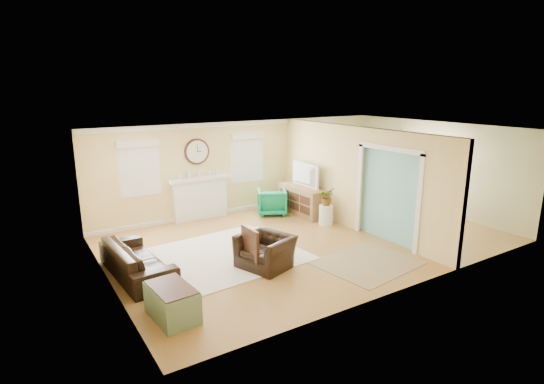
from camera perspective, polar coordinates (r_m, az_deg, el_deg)
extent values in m
plane|color=#A27237|center=(10.23, 4.72, -6.30)|extent=(9.00, 9.00, 0.00)
cube|color=#D8BE70|center=(12.33, -3.56, 3.49)|extent=(9.00, 0.02, 2.60)
cube|color=#D8BE70|center=(7.77, 18.32, -3.49)|extent=(9.00, 0.02, 2.60)
cube|color=#D8BE70|center=(8.07, -21.61, -3.13)|extent=(0.02, 6.00, 2.60)
cube|color=#D8BE70|center=(13.03, 20.90, 3.16)|extent=(0.02, 6.00, 2.60)
cube|color=white|center=(9.65, 5.03, 8.34)|extent=(9.00, 6.00, 0.02)
cube|color=#D8BE70|center=(11.85, 6.59, 2.99)|extent=(0.12, 3.20, 2.60)
cube|color=#D8BE70|center=(9.22, 21.91, -1.10)|extent=(0.12, 1.00, 2.60)
cube|color=#D8BE70|center=(9.88, 15.93, 6.83)|extent=(0.12, 1.80, 0.40)
cube|color=white|center=(10.67, 11.64, 0.47)|extent=(0.04, 0.12, 2.20)
cube|color=white|center=(9.50, 19.14, -1.68)|extent=(0.04, 0.12, 2.20)
cube|color=white|center=(9.85, 15.57, 5.66)|extent=(0.04, 1.92, 0.12)
cube|color=#73BEC0|center=(10.86, 11.50, 1.80)|extent=(0.02, 6.00, 2.60)
cube|color=white|center=(11.76, -9.64, -0.95)|extent=(1.50, 0.24, 1.10)
cube|color=white|center=(11.60, -9.70, 1.79)|extent=(1.70, 0.30, 0.08)
cube|color=black|center=(11.86, -9.82, -1.08)|extent=(0.85, 0.02, 0.75)
cube|color=gold|center=(11.78, -9.60, -1.57)|extent=(0.85, 0.02, 0.62)
cylinder|color=#4A2A1E|center=(11.58, -10.08, 5.38)|extent=(0.70, 0.06, 0.70)
cylinder|color=silver|center=(11.55, -10.01, 5.36)|extent=(0.60, 0.01, 0.60)
cube|color=black|center=(11.53, -10.02, 5.84)|extent=(0.02, 0.01, 0.20)
cube|color=black|center=(11.57, -9.73, 5.38)|extent=(0.12, 0.01, 0.02)
cube|color=white|center=(11.16, -17.41, 3.06)|extent=(0.90, 0.03, 1.30)
cube|color=white|center=(11.13, -17.37, 3.04)|extent=(1.00, 0.04, 1.40)
cube|color=white|center=(10.99, -17.55, 6.23)|extent=(1.05, 0.10, 0.18)
cube|color=white|center=(12.30, -3.33, 4.64)|extent=(0.90, 0.03, 1.30)
cube|color=white|center=(12.27, -3.26, 4.63)|extent=(1.00, 0.04, 1.40)
cube|color=white|center=(12.15, -3.21, 7.53)|extent=(1.05, 0.10, 0.18)
cube|color=white|center=(13.04, 20.74, 2.29)|extent=(0.03, 1.60, 2.10)
cube|color=white|center=(13.02, 20.66, 2.27)|extent=(0.03, 1.70, 2.20)
cylinder|color=gold|center=(11.72, 16.90, 8.05)|extent=(0.02, 0.02, 0.30)
sphere|color=white|center=(11.74, 16.81, 6.84)|extent=(0.30, 0.30, 0.30)
cube|color=white|center=(9.28, -6.66, -8.48)|extent=(3.39, 3.00, 0.02)
cube|color=#957D5D|center=(9.08, 12.74, -9.28)|extent=(2.13, 1.83, 0.01)
cube|color=slate|center=(12.24, 15.67, -3.34)|extent=(2.29, 2.86, 0.01)
imported|color=black|center=(8.62, -17.72, -8.66)|extent=(0.99, 2.22, 0.63)
imported|color=black|center=(8.59, -0.91, -7.96)|extent=(1.17, 1.25, 0.66)
imported|color=#048041|center=(12.05, -0.01, -1.29)|extent=(1.07, 1.08, 0.73)
cube|color=slate|center=(7.01, -13.28, -14.32)|extent=(0.64, 0.98, 0.52)
cube|color=#4A2A1E|center=(6.89, -13.41, -12.34)|extent=(0.61, 0.93, 0.02)
cube|color=olive|center=(12.08, 4.10, -1.13)|extent=(0.55, 1.65, 0.80)
cube|color=#4A2A1E|center=(11.49, 4.45, -1.14)|extent=(0.01, 0.44, 0.22)
cube|color=#4A2A1E|center=(11.57, 4.42, -2.43)|extent=(0.01, 0.44, 0.22)
cube|color=#4A2A1E|center=(11.88, 3.03, -0.62)|extent=(0.01, 0.44, 0.22)
cube|color=#4A2A1E|center=(11.95, 3.01, -1.87)|extent=(0.01, 0.44, 0.22)
cube|color=#4A2A1E|center=(12.27, 1.70, -0.13)|extent=(0.01, 0.44, 0.22)
cube|color=#4A2A1E|center=(12.34, 1.69, -1.34)|extent=(0.01, 0.44, 0.22)
imported|color=black|center=(11.89, 4.08, 2.27)|extent=(0.16, 1.16, 0.67)
cylinder|color=white|center=(11.22, 7.26, -3.08)|extent=(0.37, 0.37, 0.54)
imported|color=#337F33|center=(11.09, 7.34, -0.63)|extent=(0.53, 0.51, 0.45)
imported|color=#4A2A1E|center=(12.15, 15.76, -2.01)|extent=(1.07, 1.78, 0.61)
cube|color=slate|center=(12.93, 12.35, -0.08)|extent=(0.49, 0.49, 0.05)
cube|color=slate|center=(12.88, 12.41, 1.05)|extent=(0.44, 0.11, 0.52)
cylinder|color=black|center=(13.24, 12.46, -0.88)|extent=(0.03, 0.03, 0.44)
cylinder|color=black|center=(12.97, 13.39, -1.25)|extent=(0.03, 0.03, 0.44)
cylinder|color=black|center=(13.03, 11.20, -1.06)|extent=(0.03, 0.03, 0.44)
cylinder|color=black|center=(12.76, 12.13, -1.43)|extent=(0.03, 0.03, 0.44)
cube|color=slate|center=(11.35, 20.18, -2.46)|extent=(0.56, 0.56, 0.05)
cube|color=slate|center=(11.28, 20.30, -1.12)|extent=(0.46, 0.16, 0.55)
cylinder|color=black|center=(11.19, 20.56, -4.14)|extent=(0.03, 0.03, 0.46)
cylinder|color=black|center=(11.33, 18.83, -3.77)|extent=(0.03, 0.03, 0.46)
cylinder|color=black|center=(11.52, 21.30, -3.69)|extent=(0.03, 0.03, 0.46)
cylinder|color=black|center=(11.66, 19.61, -3.34)|extent=(0.03, 0.03, 0.46)
cube|color=white|center=(11.61, 13.83, -1.95)|extent=(0.49, 0.49, 0.05)
cube|color=white|center=(11.54, 13.90, -0.80)|extent=(0.14, 0.41, 0.48)
cylinder|color=black|center=(11.72, 12.66, -2.92)|extent=(0.03, 0.03, 0.41)
cylinder|color=black|center=(11.89, 14.00, -2.75)|extent=(0.03, 0.03, 0.41)
cylinder|color=black|center=(11.45, 13.52, -3.36)|extent=(0.03, 0.03, 0.41)
cylinder|color=black|center=(11.63, 14.89, -3.18)|extent=(0.03, 0.03, 0.41)
cube|color=slate|center=(12.60, 18.22, -0.77)|extent=(0.56, 0.56, 0.05)
cube|color=slate|center=(12.54, 18.31, 0.42)|extent=(0.17, 0.45, 0.54)
cylinder|color=black|center=(12.63, 19.28, -2.04)|extent=(0.03, 0.03, 0.45)
cylinder|color=black|center=(12.42, 17.91, -2.19)|extent=(0.03, 0.03, 0.45)
cylinder|color=black|center=(12.91, 18.34, -1.62)|extent=(0.03, 0.03, 0.45)
cylinder|color=black|center=(12.71, 16.98, -1.76)|extent=(0.03, 0.03, 0.45)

